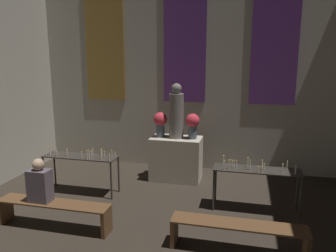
# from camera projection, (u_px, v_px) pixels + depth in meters

# --- Properties ---
(wall_back) EXTENTS (7.71, 0.16, 5.34)m
(wall_back) POSITION_uv_depth(u_px,v_px,m) (185.00, 62.00, 8.09)
(wall_back) COLOR #B2AD9E
(wall_back) RESTS_ON ground_plane
(altar) EXTENTS (1.15, 0.67, 1.00)m
(altar) POSITION_uv_depth(u_px,v_px,m) (176.00, 159.00, 7.59)
(altar) COLOR #BCB29E
(altar) RESTS_ON ground_plane
(statue) EXTENTS (0.33, 0.33, 1.24)m
(statue) POSITION_uv_depth(u_px,v_px,m) (176.00, 113.00, 7.38)
(statue) COLOR slate
(statue) RESTS_ON altar
(flower_vase_left) EXTENTS (0.31, 0.31, 0.57)m
(flower_vase_left) POSITION_uv_depth(u_px,v_px,m) (160.00, 122.00, 7.51)
(flower_vase_left) COLOR #4C5666
(flower_vase_left) RESTS_ON altar
(flower_vase_right) EXTENTS (0.31, 0.31, 0.57)m
(flower_vase_right) POSITION_uv_depth(u_px,v_px,m) (193.00, 124.00, 7.33)
(flower_vase_right) COLOR #4C5666
(flower_vase_right) RESTS_ON altar
(candle_rack_left) EXTENTS (1.57, 0.45, 1.00)m
(candle_rack_left) POSITION_uv_depth(u_px,v_px,m) (81.00, 160.00, 6.79)
(candle_rack_left) COLOR #332D28
(candle_rack_left) RESTS_ON ground_plane
(candle_rack_right) EXTENTS (1.57, 0.45, 0.99)m
(candle_rack_right) POSITION_uv_depth(u_px,v_px,m) (256.00, 174.00, 5.98)
(candle_rack_right) COLOR #332D28
(candle_rack_right) RESTS_ON ground_plane
(pew_back_left) EXTENTS (1.94, 0.36, 0.45)m
(pew_back_left) POSITION_uv_depth(u_px,v_px,m) (54.00, 209.00, 5.42)
(pew_back_left) COLOR brown
(pew_back_left) RESTS_ON ground_plane
(pew_back_right) EXTENTS (1.94, 0.36, 0.45)m
(pew_back_right) POSITION_uv_depth(u_px,v_px,m) (238.00, 231.00, 4.73)
(pew_back_right) COLOR brown
(pew_back_right) RESTS_ON ground_plane
(person_seated) EXTENTS (0.36, 0.24, 0.73)m
(person_seated) POSITION_uv_depth(u_px,v_px,m) (40.00, 183.00, 5.38)
(person_seated) COLOR #564C56
(person_seated) RESTS_ON pew_back_left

